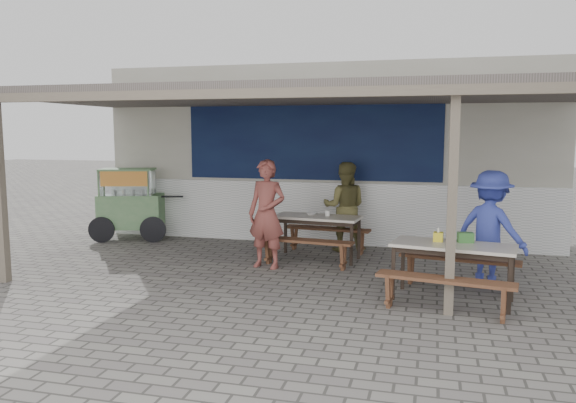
# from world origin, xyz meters

# --- Properties ---
(ground) EXTENTS (60.00, 60.00, 0.00)m
(ground) POSITION_xyz_m (0.00, 0.00, 0.00)
(ground) COLOR slate
(ground) RESTS_ON ground
(back_wall) EXTENTS (9.00, 1.28, 3.50)m
(back_wall) POSITION_xyz_m (-0.00, 3.58, 1.72)
(back_wall) COLOR #BCB8A9
(back_wall) RESTS_ON ground
(warung_roof) EXTENTS (9.00, 4.21, 2.81)m
(warung_roof) POSITION_xyz_m (0.02, 0.90, 2.71)
(warung_roof) COLOR #59504D
(warung_roof) RESTS_ON ground
(table_left) EXTENTS (1.54, 0.79, 0.75)m
(table_left) POSITION_xyz_m (0.22, 1.60, 0.67)
(table_left) COLOR beige
(table_left) RESTS_ON ground
(bench_left_street) EXTENTS (1.60, 0.45, 0.45)m
(bench_left_street) POSITION_xyz_m (0.15, 0.99, 0.34)
(bench_left_street) COLOR brown
(bench_left_street) RESTS_ON ground
(bench_left_wall) EXTENTS (1.60, 0.45, 0.45)m
(bench_left_wall) POSITION_xyz_m (0.28, 2.21, 0.34)
(bench_left_wall) COLOR brown
(bench_left_wall) RESTS_ON ground
(table_right) EXTENTS (1.63, 0.93, 0.75)m
(table_right) POSITION_xyz_m (2.40, -0.32, 0.67)
(table_right) COLOR beige
(table_right) RESTS_ON ground
(bench_right_street) EXTENTS (1.66, 0.56, 0.45)m
(bench_right_street) POSITION_xyz_m (2.30, -0.93, 0.34)
(bench_right_street) COLOR brown
(bench_right_street) RESTS_ON ground
(bench_right_wall) EXTENTS (1.66, 0.56, 0.45)m
(bench_right_wall) POSITION_xyz_m (2.51, 0.28, 0.34)
(bench_right_wall) COLOR brown
(bench_right_wall) RESTS_ON ground
(vendor_cart) EXTENTS (1.71, 1.05, 1.45)m
(vendor_cart) POSITION_xyz_m (-3.81, 2.38, 0.79)
(vendor_cart) COLOR #6E9060
(vendor_cart) RESTS_ON ground
(patron_street_side) EXTENTS (0.70, 0.53, 1.75)m
(patron_street_side) POSITION_xyz_m (-0.44, 0.80, 0.87)
(patron_street_side) COLOR brown
(patron_street_side) RESTS_ON ground
(patron_wall_side) EXTENTS (0.86, 0.70, 1.64)m
(patron_wall_side) POSITION_xyz_m (0.57, 2.39, 0.82)
(patron_wall_side) COLOR brown
(patron_wall_side) RESTS_ON ground
(patron_right_table) EXTENTS (1.23, 1.10, 1.65)m
(patron_right_table) POSITION_xyz_m (2.93, 0.53, 0.82)
(patron_right_table) COLOR #3846AF
(patron_right_table) RESTS_ON ground
(tissue_box) EXTENTS (0.13, 0.13, 0.12)m
(tissue_box) POSITION_xyz_m (2.21, -0.19, 0.81)
(tissue_box) COLOR yellow
(tissue_box) RESTS_ON table_right
(donation_box) EXTENTS (0.22, 0.17, 0.13)m
(donation_box) POSITION_xyz_m (2.56, -0.17, 0.81)
(donation_box) COLOR #3A7735
(donation_box) RESTS_ON table_right
(condiment_jar) EXTENTS (0.08, 0.08, 0.09)m
(condiment_jar) POSITION_xyz_m (0.39, 1.67, 0.79)
(condiment_jar) COLOR white
(condiment_jar) RESTS_ON table_left
(condiment_bowl) EXTENTS (0.22, 0.22, 0.04)m
(condiment_bowl) POSITION_xyz_m (0.10, 1.72, 0.77)
(condiment_bowl) COLOR white
(condiment_bowl) RESTS_ON table_left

